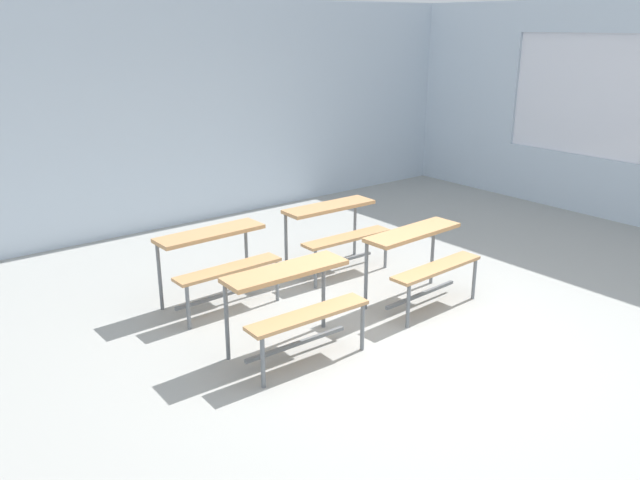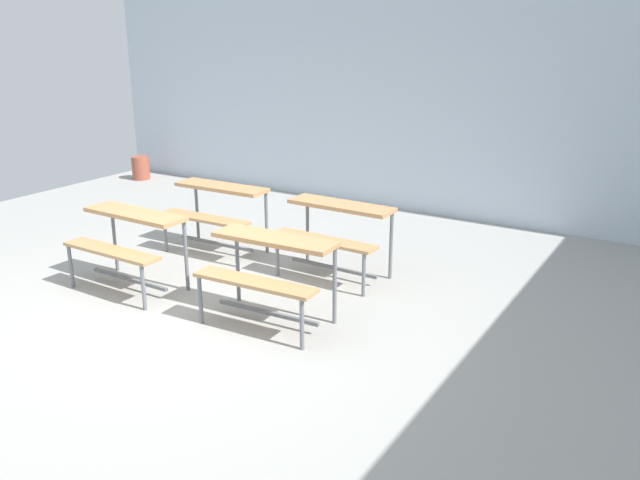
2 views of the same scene
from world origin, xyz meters
name	(u,v)px [view 1 (image 1 of 2)]	position (x,y,z in m)	size (l,w,h in m)	color
ground	(407,344)	(0.00, 0.00, -0.03)	(10.00, 9.00, 0.05)	#9E9E99
wall_back	(169,116)	(0.00, 4.50, 1.50)	(10.00, 0.12, 3.00)	silver
desk_bench_r0c0	(294,292)	(-0.91, 0.45, 0.56)	(1.11, 0.61, 0.74)	tan
desk_bench_r0c1	(421,250)	(0.69, 0.52, 0.56)	(1.13, 0.64, 0.74)	tan
desk_bench_r1c0	(217,251)	(-0.90, 1.74, 0.56)	(1.11, 0.61, 0.74)	tan
desk_bench_r1c1	(335,222)	(0.62, 1.76, 0.56)	(1.11, 0.61, 0.74)	tan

